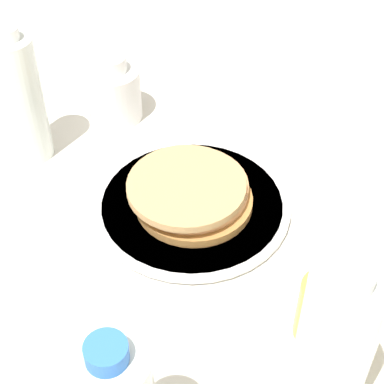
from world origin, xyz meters
name	(u,v)px	position (x,y,z in m)	size (l,w,h in m)	color
ground_plane	(209,210)	(0.00, 0.00, 0.00)	(4.00, 4.00, 0.00)	silver
plate	(192,205)	(-0.02, -0.01, 0.01)	(0.28, 0.28, 0.01)	white
pancake_stack	(190,192)	(-0.03, -0.01, 0.03)	(0.18, 0.18, 0.04)	#B57D40
juice_glass	(325,311)	(0.20, -0.14, 0.04)	(0.07, 0.07, 0.08)	yellow
cream_jug	(114,92)	(-0.23, 0.15, 0.05)	(0.09, 0.09, 0.12)	white
water_bottle_near	(332,356)	(0.22, -0.24, 0.12)	(0.07, 0.07, 0.24)	silver
water_bottle_far	(22,99)	(-0.30, 0.01, 0.10)	(0.06, 0.06, 0.22)	silver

